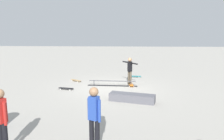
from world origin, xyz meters
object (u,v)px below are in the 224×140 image
at_px(loose_skateboard_teal, 135,76).
at_px(loose_skateboard_black, 66,88).
at_px(grind_rail, 112,84).
at_px(skateboard_main, 131,84).
at_px(skate_ledge, 132,98).
at_px(bystander_blue_shirt, 94,116).
at_px(skater_main, 130,69).
at_px(bystander_red_shirt, 2,118).
at_px(loose_skateboard_natural, 76,80).

bearing_deg(loose_skateboard_teal, loose_skateboard_black, -131.73).
xyz_separation_m(grind_rail, skateboard_main, (-1.05, -0.06, -0.06)).
relative_size(skate_ledge, bystander_blue_shirt, 1.16).
relative_size(skater_main, loose_skateboard_black, 1.93).
relative_size(skateboard_main, loose_skateboard_black, 0.99).
bearing_deg(bystander_red_shirt, skater_main, 93.36).
bearing_deg(skater_main, loose_skateboard_teal, -48.53).
relative_size(skate_ledge, skater_main, 1.27).
xyz_separation_m(skate_ledge, skater_main, (0.02, -2.97, 0.75)).
bearing_deg(skate_ledge, bystander_blue_shirt, 74.77).
bearing_deg(loose_skateboard_teal, loose_skateboard_natural, -152.02).
bearing_deg(bystander_red_shirt, skateboard_main, 92.47).
xyz_separation_m(loose_skateboard_natural, loose_skateboard_teal, (-3.69, -1.40, 0.00)).
bearing_deg(bystander_red_shirt, grind_rail, 99.42).
relative_size(grind_rail, loose_skateboard_black, 3.42).
bearing_deg(grind_rail, skate_ledge, 112.58).
distance_m(bystander_red_shirt, loose_skateboard_natural, 8.31).
height_order(grind_rail, skate_ledge, skate_ledge).
bearing_deg(skate_ledge, loose_skateboard_natural, -48.89).
height_order(skate_ledge, skateboard_main, skate_ledge).
distance_m(skater_main, loose_skateboard_black, 3.68).
height_order(loose_skateboard_natural, loose_skateboard_teal, same).
distance_m(grind_rail, skate_ledge, 2.96).
xyz_separation_m(bystander_red_shirt, loose_skateboard_black, (-0.00, -6.32, -0.90)).
relative_size(skateboard_main, loose_skateboard_teal, 1.00).
xyz_separation_m(loose_skateboard_natural, loose_skateboard_black, (0.13, 1.93, 0.00)).
bearing_deg(loose_skateboard_black, skateboard_main, -153.52).
height_order(loose_skateboard_natural, loose_skateboard_black, same).
xyz_separation_m(skate_ledge, loose_skateboard_teal, (-0.40, -5.17, -0.10)).
relative_size(bystander_red_shirt, loose_skateboard_black, 2.10).
height_order(bystander_blue_shirt, loose_skateboard_teal, bystander_blue_shirt).
relative_size(skate_ledge, loose_skateboard_natural, 2.68).
bearing_deg(grind_rail, skateboard_main, -174.13).
bearing_deg(loose_skateboard_natural, loose_skateboard_black, 124.68).
xyz_separation_m(grind_rail, loose_skateboard_black, (2.42, 0.95, -0.06)).
bearing_deg(bystander_blue_shirt, skateboard_main, -74.57).
height_order(skate_ledge, loose_skateboard_black, skate_ledge).
relative_size(skateboard_main, bystander_red_shirt, 0.47).
bearing_deg(bystander_red_shirt, loose_skateboard_natural, 116.91).
bearing_deg(loose_skateboard_black, grind_rail, -148.23).
height_order(skate_ledge, bystander_red_shirt, bystander_red_shirt).
bearing_deg(bystander_blue_shirt, loose_skateboard_black, -44.21).
bearing_deg(bystander_red_shirt, loose_skateboard_teal, 96.26).
height_order(skateboard_main, loose_skateboard_teal, same).
bearing_deg(loose_skateboard_natural, bystander_red_shirt, 127.70).
distance_m(grind_rail, bystander_blue_shirt, 7.03).
relative_size(grind_rail, loose_skateboard_teal, 3.44).
distance_m(grind_rail, bystander_red_shirt, 7.71).
height_order(grind_rail, loose_skateboard_teal, grind_rail).
xyz_separation_m(bystander_blue_shirt, bystander_red_shirt, (2.28, 0.30, 0.00)).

